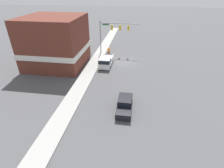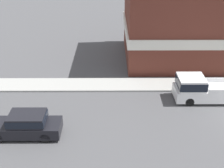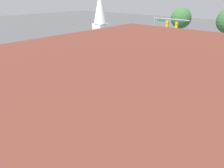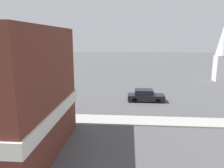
% 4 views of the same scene
% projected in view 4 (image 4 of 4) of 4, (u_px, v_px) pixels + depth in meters
% --- Properties ---
extents(ground_plane, '(200.00, 200.00, 0.00)m').
position_uv_depth(ground_plane, '(28.00, 102.00, 28.32)').
color(ground_plane, '#4C4C4F').
extents(sidewalk_curb, '(2.40, 60.00, 0.14)m').
position_uv_depth(sidewalk_curb, '(3.00, 117.00, 22.75)').
color(sidewalk_curb, '#9E9E99').
rests_on(sidewalk_curb, ground).
extents(car_lead, '(1.79, 4.72, 1.57)m').
position_uv_depth(car_lead, '(145.00, 95.00, 28.36)').
color(car_lead, black).
rests_on(car_lead, ground).
extents(pickup_truck_parked, '(2.13, 5.22, 1.93)m').
position_uv_depth(pickup_truck_parked, '(37.00, 102.00, 24.76)').
color(pickup_truck_parked, black).
rests_on(pickup_truck_parked, ground).
extents(church_steeple, '(2.45, 2.45, 10.87)m').
position_uv_depth(church_steeple, '(222.00, 51.00, 40.71)').
color(church_steeple, white).
rests_on(church_steeple, ground).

